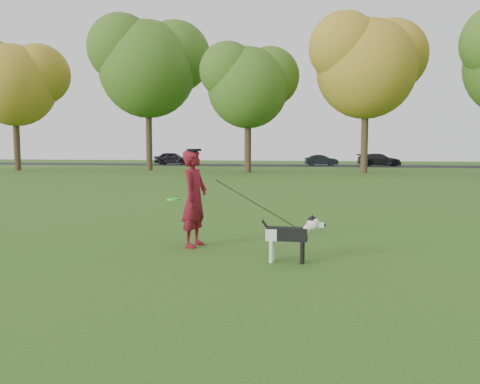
% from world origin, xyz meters
% --- Properties ---
extents(ground, '(120.00, 120.00, 0.00)m').
position_xyz_m(ground, '(0.00, 0.00, 0.00)').
color(ground, '#285116').
rests_on(ground, ground).
extents(road, '(120.00, 7.00, 0.02)m').
position_xyz_m(road, '(0.00, 40.00, 0.01)').
color(road, black).
rests_on(road, ground).
extents(man, '(0.47, 0.64, 1.63)m').
position_xyz_m(man, '(-0.21, 0.47, 0.81)').
color(man, '#610D0E').
rests_on(man, ground).
extents(dog, '(0.92, 0.18, 0.70)m').
position_xyz_m(dog, '(1.49, -0.33, 0.43)').
color(dog, black).
rests_on(dog, ground).
extents(car_left, '(3.99, 1.89, 1.32)m').
position_xyz_m(car_left, '(-14.76, 40.00, 0.68)').
color(car_left, black).
rests_on(car_left, road).
extents(car_mid, '(3.39, 1.74, 1.06)m').
position_xyz_m(car_mid, '(0.69, 40.00, 0.55)').
color(car_mid, black).
rests_on(car_mid, road).
extents(car_right, '(4.37, 2.39, 1.20)m').
position_xyz_m(car_right, '(6.21, 40.00, 0.62)').
color(car_right, black).
rests_on(car_right, road).
extents(man_held_items, '(2.28, 0.91, 1.17)m').
position_xyz_m(man_held_items, '(0.89, 0.04, 0.80)').
color(man_held_items, '#2FF41E').
rests_on(man_held_items, ground).
extents(tree_row, '(51.74, 8.86, 12.01)m').
position_xyz_m(tree_row, '(-1.43, 26.07, 7.41)').
color(tree_row, '#38281C').
rests_on(tree_row, ground).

